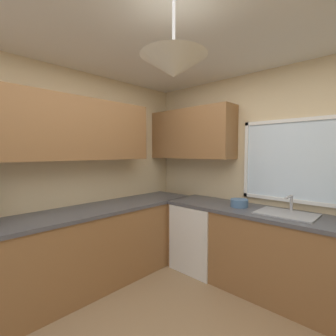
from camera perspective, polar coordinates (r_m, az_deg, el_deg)
room_shell at (r=2.16m, az=1.67°, el=8.16°), size 3.61×3.61×2.58m
counter_run_left at (r=2.99m, az=-20.70°, el=-17.92°), size 0.65×3.22×0.90m
counter_run_back at (r=2.98m, az=24.51°, el=-18.08°), size 2.70×0.65×0.90m
dishwasher at (r=3.39m, az=7.76°, el=-15.52°), size 0.60×0.60×0.85m
sink_assembly at (r=2.83m, az=26.03°, el=-9.56°), size 0.56×0.40×0.19m
bowl at (r=3.01m, az=16.38°, el=-7.89°), size 0.20×0.20×0.09m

